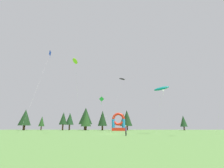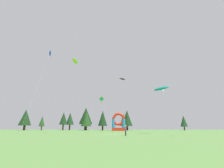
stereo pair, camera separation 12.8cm
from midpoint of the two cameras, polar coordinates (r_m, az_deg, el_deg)
name	(u,v)px [view 1 (the left image)]	position (r m, az deg, el deg)	size (l,w,h in m)	color
ground_plane	(111,134)	(38.41, -0.48, -16.40)	(120.00, 120.00, 0.00)	#5B8C42
kite_black_parafoil	(122,79)	(71.21, 3.38, 1.69)	(6.49, 6.38, 21.48)	black
kite_lime_parafoil	(75,61)	(44.64, -12.33, 7.49)	(1.23, 9.19, 18.27)	#8CD826
kite_teal_parafoil	(161,88)	(41.64, 16.13, -1.45)	(3.70, 2.08, 11.12)	#0C7F7A
kite_white_diamond	(163,91)	(62.14, 16.77, -2.17)	(3.37, 1.23, 14.38)	white
kite_blue_diamond	(51,54)	(52.83, -19.95, 9.49)	(1.41, 10.31, 22.71)	blue
kite_green_diamond	(102,99)	(42.87, -3.59, -5.18)	(2.93, 2.20, 8.69)	green
person_near_camera	(126,130)	(31.05, 4.54, -14.97)	(0.40, 0.40, 1.75)	black
inflatable_blue_arch	(118,124)	(69.08, 2.11, -13.29)	(5.18, 4.24, 6.93)	red
tree_row_0	(25,117)	(90.63, -27.11, -9.92)	(5.60, 5.60, 9.54)	#4C331E
tree_row_1	(42,121)	(88.48, -22.50, -11.43)	(2.70, 2.70, 6.50)	#4C331E
tree_row_2	(63,118)	(82.89, -16.03, -11.03)	(3.63, 3.63, 8.09)	#4C331E
tree_row_3	(70,119)	(85.89, -13.98, -11.24)	(3.82, 3.82, 8.15)	#4C331E
tree_row_4	(86,116)	(84.94, -8.87, -10.53)	(6.48, 6.48, 10.66)	#4C331E
tree_row_5	(86,119)	(82.13, -8.69, -11.38)	(4.77, 4.77, 8.86)	#4C331E
tree_row_6	(102,118)	(80.23, -3.25, -11.39)	(4.24, 4.24, 8.84)	#4C331E
tree_row_7	(123,120)	(84.25, 3.83, -11.85)	(3.81, 3.81, 7.81)	#4C331E
tree_row_8	(127,118)	(80.20, 4.95, -11.29)	(4.94, 4.94, 9.07)	#4C331E
tree_row_9	(183,121)	(85.43, 22.77, -11.37)	(3.20, 3.20, 6.57)	#4C331E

